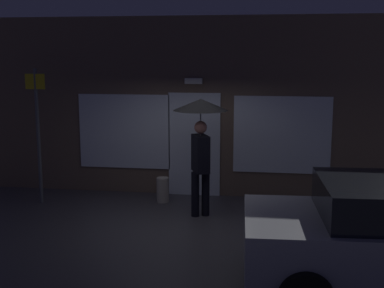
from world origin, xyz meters
TOP-DOWN VIEW (x-y plane):
  - ground_plane at (0.00, 0.00)m, footprint 18.00×18.00m
  - building_facade at (0.00, 2.34)m, footprint 9.26×0.48m
  - person_with_umbrella at (0.32, 0.77)m, footprint 1.01×1.01m
  - street_sign_post at (-3.00, 1.14)m, footprint 0.40×0.07m
  - sidewalk_bollard at (-0.56, 1.55)m, footprint 0.25×0.25m

SIDE VIEW (x-z plane):
  - ground_plane at x=0.00m, z-range 0.00..0.00m
  - sidewalk_bollard at x=-0.56m, z-range 0.00..0.51m
  - street_sign_post at x=-3.00m, z-range 0.17..2.88m
  - person_with_umbrella at x=0.32m, z-range 0.59..2.78m
  - building_facade at x=0.00m, z-range -0.02..3.76m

